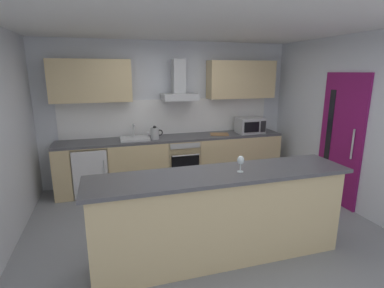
% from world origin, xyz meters
% --- Properties ---
extents(ground, '(5.66, 4.92, 0.02)m').
position_xyz_m(ground, '(0.00, 0.00, -0.01)').
color(ground, gray).
extents(ceiling, '(5.66, 4.92, 0.02)m').
position_xyz_m(ceiling, '(0.00, 0.00, 2.61)').
color(ceiling, white).
extents(wall_back, '(5.66, 0.12, 2.60)m').
position_xyz_m(wall_back, '(0.00, 2.02, 1.30)').
color(wall_back, silver).
rests_on(wall_back, ground).
extents(wall_right, '(0.12, 4.92, 2.60)m').
position_xyz_m(wall_right, '(2.39, 0.00, 1.30)').
color(wall_right, silver).
rests_on(wall_right, ground).
extents(backsplash_tile, '(3.96, 0.02, 0.66)m').
position_xyz_m(backsplash_tile, '(0.00, 1.95, 1.23)').
color(backsplash_tile, white).
extents(counter_back, '(4.10, 0.60, 0.90)m').
position_xyz_m(counter_back, '(0.00, 1.64, 0.45)').
color(counter_back, '#D1B784').
rests_on(counter_back, ground).
extents(counter_island, '(2.85, 0.64, 1.02)m').
position_xyz_m(counter_island, '(-0.04, -0.73, 0.51)').
color(counter_island, '#D1B784').
rests_on(counter_island, ground).
extents(upper_cabinets, '(4.05, 0.32, 0.70)m').
position_xyz_m(upper_cabinets, '(-0.00, 1.79, 1.91)').
color(upper_cabinets, '#D1B784').
extents(side_door, '(0.08, 0.85, 2.05)m').
position_xyz_m(side_door, '(2.32, 0.15, 1.03)').
color(side_door, '#7A1456').
rests_on(side_door, ground).
extents(oven, '(0.60, 0.62, 0.80)m').
position_xyz_m(oven, '(0.13, 1.62, 0.46)').
color(oven, slate).
rests_on(oven, ground).
extents(refrigerator, '(0.58, 0.60, 0.85)m').
position_xyz_m(refrigerator, '(-1.47, 1.61, 0.43)').
color(refrigerator, white).
rests_on(refrigerator, ground).
extents(microwave, '(0.50, 0.38, 0.30)m').
position_xyz_m(microwave, '(1.50, 1.59, 1.05)').
color(microwave, '#B7BABC').
rests_on(microwave, counter_back).
extents(sink, '(0.50, 0.40, 0.26)m').
position_xyz_m(sink, '(-0.71, 1.63, 0.93)').
color(sink, silver).
rests_on(sink, counter_back).
extents(kettle, '(0.29, 0.15, 0.24)m').
position_xyz_m(kettle, '(-0.36, 1.58, 1.01)').
color(kettle, '#B7BABC').
rests_on(kettle, counter_back).
extents(range_hood, '(0.62, 0.45, 0.72)m').
position_xyz_m(range_hood, '(0.13, 1.74, 1.79)').
color(range_hood, '#B7BABC').
extents(wine_glass, '(0.08, 0.08, 0.18)m').
position_xyz_m(wine_glass, '(0.17, -0.77, 1.14)').
color(wine_glass, silver).
rests_on(wine_glass, counter_island).
extents(chopping_board, '(0.39, 0.31, 0.02)m').
position_xyz_m(chopping_board, '(0.87, 1.59, 0.91)').
color(chopping_board, '#9E7247').
rests_on(chopping_board, counter_back).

